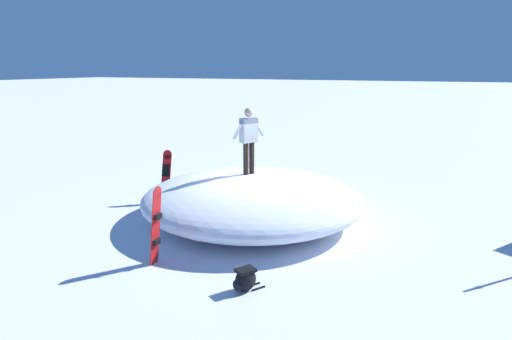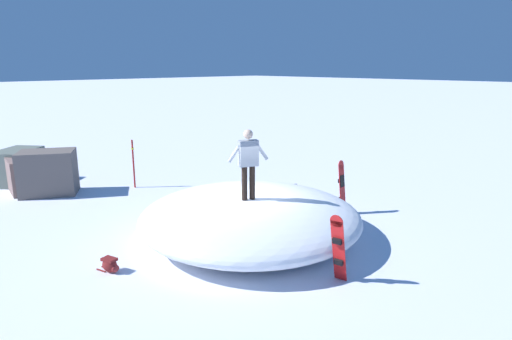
{
  "view_description": "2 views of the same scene",
  "coord_description": "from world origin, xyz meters",
  "px_view_note": "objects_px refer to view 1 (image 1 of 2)",
  "views": [
    {
      "loc": [
        10.34,
        4.57,
        3.93
      ],
      "look_at": [
        0.64,
        0.08,
        1.47
      ],
      "focal_mm": 31.67,
      "sensor_mm": 36.0,
      "label": 1
    },
    {
      "loc": [
        -7.25,
        -7.89,
        4.4
      ],
      "look_at": [
        0.21,
        -0.43,
        1.84
      ],
      "focal_mm": 30.66,
      "sensor_mm": 36.0,
      "label": 2
    }
  ],
  "objects_px": {
    "snowboard_primary_upright": "(166,176)",
    "snowboard_secondary_upright": "(156,224)",
    "snowboarder_standing": "(249,136)",
    "backpack_near": "(320,185)",
    "backpack_far": "(245,279)"
  },
  "relations": [
    {
      "from": "snowboarder_standing",
      "to": "backpack_near",
      "type": "bearing_deg",
      "value": 163.08
    },
    {
      "from": "snowboard_primary_upright",
      "to": "snowboard_secondary_upright",
      "type": "relative_size",
      "value": 0.93
    },
    {
      "from": "snowboard_primary_upright",
      "to": "backpack_near",
      "type": "height_order",
      "value": "snowboard_primary_upright"
    },
    {
      "from": "snowboarder_standing",
      "to": "backpack_far",
      "type": "bearing_deg",
      "value": 24.73
    },
    {
      "from": "snowboard_primary_upright",
      "to": "snowboard_secondary_upright",
      "type": "bearing_deg",
      "value": 33.32
    },
    {
      "from": "snowboard_secondary_upright",
      "to": "backpack_near",
      "type": "xyz_separation_m",
      "value": [
        -6.77,
        1.34,
        -0.68
      ]
    },
    {
      "from": "backpack_far",
      "to": "snowboard_secondary_upright",
      "type": "bearing_deg",
      "value": -97.35
    },
    {
      "from": "snowboarder_standing",
      "to": "backpack_far",
      "type": "xyz_separation_m",
      "value": [
        3.81,
        1.76,
        -1.94
      ]
    },
    {
      "from": "snowboard_primary_upright",
      "to": "backpack_near",
      "type": "xyz_separation_m",
      "value": [
        -3.08,
        3.76,
        -0.62
      ]
    },
    {
      "from": "snowboarder_standing",
      "to": "snowboard_secondary_upright",
      "type": "distance_m",
      "value": 3.79
    },
    {
      "from": "snowboarder_standing",
      "to": "backpack_near",
      "type": "height_order",
      "value": "snowboarder_standing"
    },
    {
      "from": "snowboard_primary_upright",
      "to": "snowboard_secondary_upright",
      "type": "xyz_separation_m",
      "value": [
        3.7,
        2.43,
        0.06
      ]
    },
    {
      "from": "snowboarder_standing",
      "to": "snowboard_secondary_upright",
      "type": "bearing_deg",
      "value": -5.68
    },
    {
      "from": "snowboard_secondary_upright",
      "to": "snowboarder_standing",
      "type": "bearing_deg",
      "value": 174.32
    },
    {
      "from": "snowboard_primary_upright",
      "to": "snowboarder_standing",
      "type": "bearing_deg",
      "value": 86.79
    }
  ]
}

